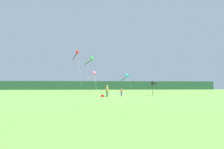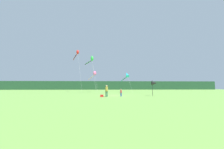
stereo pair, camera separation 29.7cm
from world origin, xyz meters
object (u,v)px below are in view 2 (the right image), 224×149
at_px(cooler_box, 102,96).
at_px(kite_cyan, 127,75).
at_px(banner_flag_pole, 154,83).
at_px(person_adult, 107,90).
at_px(kite_red, 77,53).
at_px(kite_rainbow, 94,74).
at_px(person_child, 121,92).
at_px(kite_green, 92,59).

xyz_separation_m(cooler_box, kite_cyan, (6.32, 14.84, 4.37)).
relative_size(cooler_box, banner_flag_pole, 0.19).
height_order(cooler_box, kite_cyan, kite_cyan).
bearing_deg(person_adult, kite_red, 114.60).
distance_m(person_adult, cooler_box, 1.11).
xyz_separation_m(person_adult, cooler_box, (-0.72, 0.10, -0.84)).
distance_m(kite_red, kite_rainbow, 7.31).
distance_m(person_adult, kite_red, 20.65).
height_order(person_adult, kite_rainbow, kite_rainbow).
distance_m(person_child, banner_flag_pole, 5.91).
bearing_deg(kite_red, cooler_box, -67.37).
xyz_separation_m(person_adult, kite_red, (-7.62, 16.64, 9.56)).
height_order(kite_rainbow, kite_cyan, kite_rainbow).
bearing_deg(cooler_box, person_adult, -8.18).
height_order(cooler_box, kite_green, kite_green).
distance_m(person_adult, kite_rainbow, 18.97).
xyz_separation_m(kite_red, kite_cyan, (13.21, -1.69, -6.02)).
height_order(person_adult, kite_green, kite_green).
bearing_deg(cooler_box, kite_green, 101.15).
relative_size(person_child, banner_flag_pole, 0.46).
bearing_deg(banner_flag_pole, cooler_box, -170.27).
relative_size(cooler_box, kite_red, 0.04).
distance_m(kite_rainbow, kite_cyan, 9.34).
relative_size(person_child, kite_green, 0.13).
relative_size(person_adult, kite_cyan, 0.24).
relative_size(person_adult, kite_green, 0.19).
xyz_separation_m(banner_flag_pole, kite_cyan, (-2.47, 13.34, 2.42)).
xyz_separation_m(person_child, kite_cyan, (3.24, 13.87, 3.87)).
bearing_deg(person_child, kite_green, 113.92).
distance_m(kite_green, kite_red, 5.11).
distance_m(person_child, kite_red, 20.96).
height_order(person_adult, kite_red, kite_red).
xyz_separation_m(banner_flag_pole, kite_red, (-15.68, 15.03, 8.44)).
xyz_separation_m(kite_green, kite_rainbow, (0.41, 3.94, -3.50)).
xyz_separation_m(banner_flag_pole, kite_rainbow, (-11.18, 16.66, 2.92)).
height_order(person_child, kite_green, kite_green).
height_order(banner_flag_pole, kite_cyan, kite_cyan).
bearing_deg(kite_green, person_child, -66.08).
relative_size(kite_green, kite_rainbow, 1.35).
relative_size(person_child, kite_rainbow, 0.17).
bearing_deg(person_adult, banner_flag_pole, 11.29).
bearing_deg(kite_rainbow, person_adult, -80.32).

